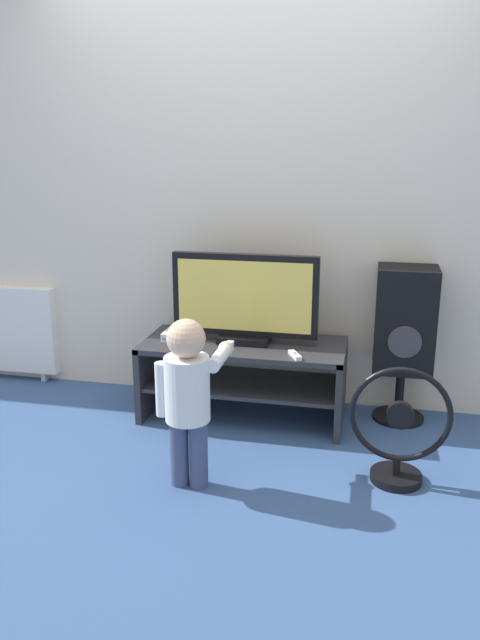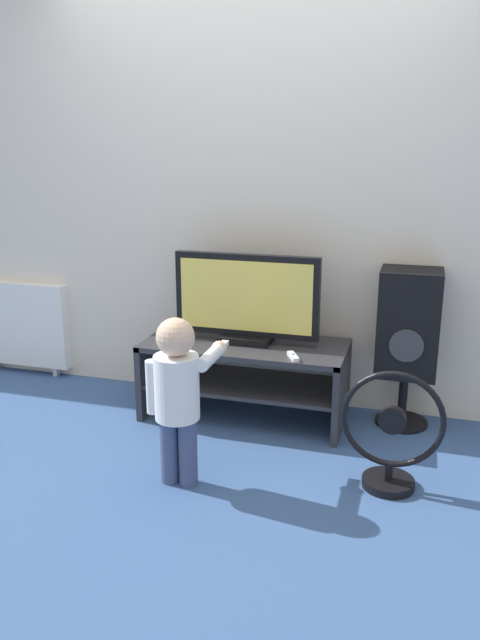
{
  "view_description": "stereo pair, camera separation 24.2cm",
  "coord_description": "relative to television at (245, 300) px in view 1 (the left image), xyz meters",
  "views": [
    {
      "loc": [
        0.7,
        -3.07,
        1.55
      ],
      "look_at": [
        0.0,
        0.16,
        0.62
      ],
      "focal_mm": 35.0,
      "sensor_mm": 36.0,
      "label": 1
    },
    {
      "loc": [
        0.94,
        -3.01,
        1.55
      ],
      "look_at": [
        0.0,
        0.16,
        0.62
      ],
      "focal_mm": 35.0,
      "sensor_mm": 36.0,
      "label": 2
    }
  ],
  "objects": [
    {
      "name": "ground_plane",
      "position": [
        0.0,
        -0.28,
        -0.7
      ],
      "size": [
        16.0,
        16.0,
        0.0
      ],
      "primitive_type": "plane",
      "color": "#38568C"
    },
    {
      "name": "wall_back",
      "position": [
        0.0,
        0.32,
        0.6
      ],
      "size": [
        10.0,
        0.06,
        2.6
      ],
      "color": "silver",
      "rests_on": "ground_plane"
    },
    {
      "name": "tv_stand",
      "position": [
        0.0,
        -0.02,
        -0.4
      ],
      "size": [
        1.16,
        0.52,
        0.45
      ],
      "color": "#2D2D33",
      "rests_on": "ground_plane"
    },
    {
      "name": "television",
      "position": [
        0.0,
        0.0,
        0.0
      ],
      "size": [
        0.84,
        0.2,
        0.51
      ],
      "color": "black",
      "rests_on": "tv_stand"
    },
    {
      "name": "game_console",
      "position": [
        -0.44,
        -0.03,
        -0.23
      ],
      "size": [
        0.05,
        0.19,
        0.05
      ],
      "color": "white",
      "rests_on": "tv_stand"
    },
    {
      "name": "remote_primary",
      "position": [
        0.32,
        -0.21,
        -0.24
      ],
      "size": [
        0.09,
        0.13,
        0.03
      ],
      "color": "white",
      "rests_on": "tv_stand"
    },
    {
      "name": "child",
      "position": [
        -0.09,
        -0.83,
        -0.22
      ],
      "size": [
        0.31,
        0.46,
        0.81
      ],
      "color": "#3F4C72",
      "rests_on": "ground_plane"
    },
    {
      "name": "speaker_tower",
      "position": [
        0.89,
        0.13,
        -0.12
      ],
      "size": [
        0.33,
        0.3,
        0.9
      ],
      "color": "black",
      "rests_on": "ground_plane"
    },
    {
      "name": "floor_fan",
      "position": [
        0.86,
        -0.6,
        -0.45
      ],
      "size": [
        0.47,
        0.24,
        0.58
      ],
      "color": "black",
      "rests_on": "ground_plane"
    },
    {
      "name": "radiator",
      "position": [
        -1.69,
        0.25,
        -0.35
      ],
      "size": [
        0.7,
        0.08,
        0.64
      ],
      "color": "white",
      "rests_on": "ground_plane"
    }
  ]
}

